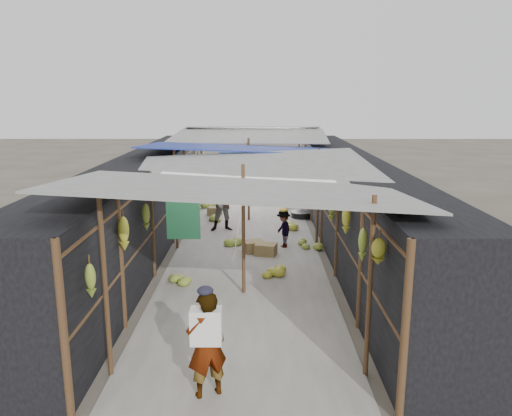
{
  "coord_description": "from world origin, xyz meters",
  "views": [
    {
      "loc": [
        0.27,
        -6.37,
        3.86
      ],
      "look_at": [
        0.24,
        5.24,
        1.25
      ],
      "focal_mm": 35.0,
      "sensor_mm": 36.0,
      "label": 1
    }
  ],
  "objects_px": {
    "crate_near": "(254,247)",
    "shopper_blue": "(224,203)",
    "vendor_elderly": "(207,345)",
    "vendor_seated": "(283,229)",
    "black_basin": "(301,215)"
  },
  "relations": [
    {
      "from": "vendor_elderly",
      "to": "vendor_seated",
      "type": "bearing_deg",
      "value": -126.88
    },
    {
      "from": "vendor_elderly",
      "to": "shopper_blue",
      "type": "height_order",
      "value": "shopper_blue"
    },
    {
      "from": "vendor_elderly",
      "to": "shopper_blue",
      "type": "xyz_separation_m",
      "value": [
        -0.31,
        8.26,
        0.11
      ]
    },
    {
      "from": "black_basin",
      "to": "vendor_seated",
      "type": "distance_m",
      "value": 3.37
    },
    {
      "from": "crate_near",
      "to": "black_basin",
      "type": "distance_m",
      "value": 3.97
    },
    {
      "from": "shopper_blue",
      "to": "vendor_seated",
      "type": "xyz_separation_m",
      "value": [
        1.63,
        -1.67,
        -0.34
      ]
    },
    {
      "from": "shopper_blue",
      "to": "vendor_seated",
      "type": "height_order",
      "value": "shopper_blue"
    },
    {
      "from": "shopper_blue",
      "to": "vendor_elderly",
      "type": "bearing_deg",
      "value": -94.39
    },
    {
      "from": "vendor_elderly",
      "to": "vendor_seated",
      "type": "xyz_separation_m",
      "value": [
        1.33,
        6.58,
        -0.23
      ]
    },
    {
      "from": "black_basin",
      "to": "crate_near",
      "type": "bearing_deg",
      "value": -112.5
    },
    {
      "from": "crate_near",
      "to": "shopper_blue",
      "type": "xyz_separation_m",
      "value": [
        -0.87,
        2.08,
        0.69
      ]
    },
    {
      "from": "vendor_seated",
      "to": "shopper_blue",
      "type": "bearing_deg",
      "value": -154.01
    },
    {
      "from": "crate_near",
      "to": "vendor_elderly",
      "type": "xyz_separation_m",
      "value": [
        -0.56,
        -6.18,
        0.58
      ]
    },
    {
      "from": "crate_near",
      "to": "shopper_blue",
      "type": "relative_size",
      "value": 0.3
    },
    {
      "from": "black_basin",
      "to": "vendor_seated",
      "type": "relative_size",
      "value": 0.67
    }
  ]
}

